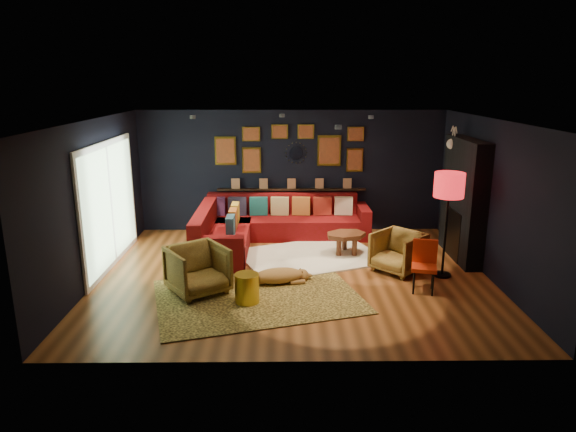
{
  "coord_description": "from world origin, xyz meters",
  "views": [
    {
      "loc": [
        -0.2,
        -8.14,
        3.22
      ],
      "look_at": [
        -0.1,
        0.3,
        0.96
      ],
      "focal_mm": 32.0,
      "sensor_mm": 36.0,
      "label": 1
    }
  ],
  "objects_px": {
    "orange_chair": "(424,262)",
    "armchair_right": "(398,250)",
    "gold_stool": "(247,289)",
    "floor_lamp": "(449,189)",
    "armchair_left": "(198,268)",
    "pouf": "(225,241)",
    "coffee_table": "(346,237)",
    "dog": "(279,273)",
    "sectional": "(262,227)"
  },
  "relations": [
    {
      "from": "armchair_right",
      "to": "floor_lamp",
      "type": "relative_size",
      "value": 0.44
    },
    {
      "from": "orange_chair",
      "to": "coffee_table",
      "type": "bearing_deg",
      "value": 135.28
    },
    {
      "from": "sectional",
      "to": "gold_stool",
      "type": "distance_m",
      "value": 2.91
    },
    {
      "from": "sectional",
      "to": "orange_chair",
      "type": "distance_m",
      "value": 3.6
    },
    {
      "from": "coffee_table",
      "to": "dog",
      "type": "height_order",
      "value": "coffee_table"
    },
    {
      "from": "gold_stool",
      "to": "pouf",
      "type": "bearing_deg",
      "value": 103.52
    },
    {
      "from": "armchair_left",
      "to": "gold_stool",
      "type": "bearing_deg",
      "value": -60.99
    },
    {
      "from": "armchair_right",
      "to": "orange_chair",
      "type": "bearing_deg",
      "value": -28.82
    },
    {
      "from": "armchair_left",
      "to": "gold_stool",
      "type": "xyz_separation_m",
      "value": [
        0.78,
        -0.38,
        -0.19
      ]
    },
    {
      "from": "orange_chair",
      "to": "dog",
      "type": "bearing_deg",
      "value": -172.18
    },
    {
      "from": "coffee_table",
      "to": "floor_lamp",
      "type": "xyz_separation_m",
      "value": [
        1.5,
        -1.11,
        1.15
      ]
    },
    {
      "from": "pouf",
      "to": "sectional",
      "type": "bearing_deg",
      "value": 36.2
    },
    {
      "from": "pouf",
      "to": "armchair_left",
      "type": "relative_size",
      "value": 0.63
    },
    {
      "from": "orange_chair",
      "to": "floor_lamp",
      "type": "bearing_deg",
      "value": 65.2
    },
    {
      "from": "pouf",
      "to": "floor_lamp",
      "type": "distance_m",
      "value": 4.24
    },
    {
      "from": "sectional",
      "to": "armchair_left",
      "type": "distance_m",
      "value": 2.68
    },
    {
      "from": "coffee_table",
      "to": "dog",
      "type": "xyz_separation_m",
      "value": [
        -1.26,
        -1.44,
        -0.15
      ]
    },
    {
      "from": "armchair_left",
      "to": "dog",
      "type": "height_order",
      "value": "armchair_left"
    },
    {
      "from": "sectional",
      "to": "armchair_left",
      "type": "height_order",
      "value": "sectional"
    },
    {
      "from": "coffee_table",
      "to": "orange_chair",
      "type": "bearing_deg",
      "value": -59.31
    },
    {
      "from": "pouf",
      "to": "gold_stool",
      "type": "relative_size",
      "value": 1.16
    },
    {
      "from": "coffee_table",
      "to": "floor_lamp",
      "type": "bearing_deg",
      "value": -36.6
    },
    {
      "from": "gold_stool",
      "to": "floor_lamp",
      "type": "xyz_separation_m",
      "value": [
        3.22,
        1.05,
        1.27
      ]
    },
    {
      "from": "floor_lamp",
      "to": "armchair_left",
      "type": "bearing_deg",
      "value": -170.54
    },
    {
      "from": "coffee_table",
      "to": "armchair_left",
      "type": "bearing_deg",
      "value": -144.56
    },
    {
      "from": "armchair_right",
      "to": "dog",
      "type": "xyz_separation_m",
      "value": [
        -2.05,
        -0.55,
        -0.19
      ]
    },
    {
      "from": "armchair_right",
      "to": "orange_chair",
      "type": "xyz_separation_m",
      "value": [
        0.22,
        -0.82,
        0.09
      ]
    },
    {
      "from": "coffee_table",
      "to": "floor_lamp",
      "type": "distance_m",
      "value": 2.19
    },
    {
      "from": "armchair_left",
      "to": "floor_lamp",
      "type": "relative_size",
      "value": 0.47
    },
    {
      "from": "armchair_left",
      "to": "floor_lamp",
      "type": "xyz_separation_m",
      "value": [
        4.0,
        0.67,
        1.08
      ]
    },
    {
      "from": "coffee_table",
      "to": "pouf",
      "type": "relative_size",
      "value": 1.73
    },
    {
      "from": "armchair_left",
      "to": "pouf",
      "type": "bearing_deg",
      "value": 49.38
    },
    {
      "from": "gold_stool",
      "to": "floor_lamp",
      "type": "height_order",
      "value": "floor_lamp"
    },
    {
      "from": "coffee_table",
      "to": "armchair_right",
      "type": "bearing_deg",
      "value": -48.46
    },
    {
      "from": "sectional",
      "to": "gold_stool",
      "type": "bearing_deg",
      "value": -92.11
    },
    {
      "from": "pouf",
      "to": "orange_chair",
      "type": "distance_m",
      "value": 3.85
    },
    {
      "from": "dog",
      "to": "armchair_left",
      "type": "bearing_deg",
      "value": -175.67
    },
    {
      "from": "dog",
      "to": "orange_chair",
      "type": "bearing_deg",
      "value": -17.91
    },
    {
      "from": "pouf",
      "to": "coffee_table",
      "type": "bearing_deg",
      "value": -6.03
    },
    {
      "from": "sectional",
      "to": "armchair_right",
      "type": "xyz_separation_m",
      "value": [
        2.4,
        -1.63,
        0.06
      ]
    },
    {
      "from": "orange_chair",
      "to": "armchair_right",
      "type": "bearing_deg",
      "value": 119.98
    },
    {
      "from": "orange_chair",
      "to": "dog",
      "type": "distance_m",
      "value": 2.31
    },
    {
      "from": "floor_lamp",
      "to": "gold_stool",
      "type": "bearing_deg",
      "value": -161.97
    },
    {
      "from": "armchair_right",
      "to": "gold_stool",
      "type": "distance_m",
      "value": 2.82
    },
    {
      "from": "armchair_left",
      "to": "armchair_right",
      "type": "bearing_deg",
      "value": -19.76
    },
    {
      "from": "floor_lamp",
      "to": "dog",
      "type": "distance_m",
      "value": 3.07
    },
    {
      "from": "gold_stool",
      "to": "orange_chair",
      "type": "height_order",
      "value": "orange_chair"
    },
    {
      "from": "coffee_table",
      "to": "armchair_right",
      "type": "relative_size",
      "value": 1.19
    },
    {
      "from": "gold_stool",
      "to": "dog",
      "type": "relative_size",
      "value": 0.41
    },
    {
      "from": "floor_lamp",
      "to": "dog",
      "type": "relative_size",
      "value": 1.61
    }
  ]
}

